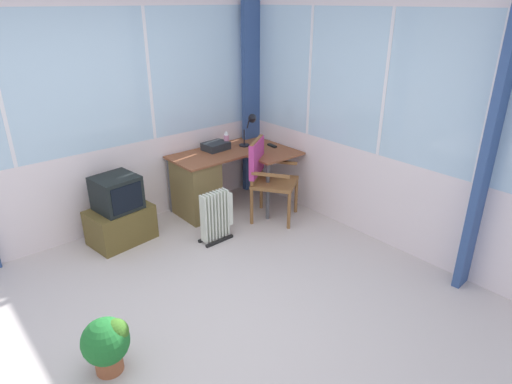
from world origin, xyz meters
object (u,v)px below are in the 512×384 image
(tv_on_stand, at_px, (119,213))
(tv_remote, at_px, (272,146))
(spray_bottle, at_px, (226,139))
(desk_lamp, at_px, (251,125))
(paper_tray, at_px, (216,146))
(wooden_armchair, at_px, (264,170))
(desk, at_px, (202,183))
(space_heater, at_px, (217,216))
(potted_plant, at_px, (107,342))

(tv_on_stand, bearing_deg, tv_remote, -6.67)
(spray_bottle, bearing_deg, desk_lamp, -27.81)
(paper_tray, height_order, wooden_armchair, wooden_armchair)
(paper_tray, relative_size, tv_on_stand, 0.40)
(tv_remote, distance_m, paper_tray, 0.71)
(tv_remote, bearing_deg, tv_on_stand, 179.18)
(wooden_armchair, relative_size, tv_on_stand, 1.29)
(desk, xyz_separation_m, spray_bottle, (0.47, 0.11, 0.43))
(tv_remote, bearing_deg, paper_tray, 155.90)
(paper_tray, distance_m, space_heater, 1.06)
(desk_lamp, relative_size, paper_tray, 1.37)
(wooden_armchair, bearing_deg, desk, 133.08)
(desk, bearing_deg, paper_tray, 22.01)
(paper_tray, distance_m, wooden_armchair, 0.72)
(desk, height_order, tv_on_stand, tv_on_stand)
(spray_bottle, xyz_separation_m, paper_tray, (-0.15, 0.02, -0.06))
(desk_lamp, xyz_separation_m, potted_plant, (-2.65, -1.63, -0.74))
(desk_lamp, distance_m, tv_remote, 0.37)
(desk_lamp, distance_m, paper_tray, 0.51)
(desk, distance_m, desk_lamp, 0.96)
(desk, relative_size, space_heater, 2.45)
(paper_tray, bearing_deg, spray_bottle, -5.63)
(desk, xyz_separation_m, tv_on_stand, (-1.05, 0.00, -0.07))
(paper_tray, bearing_deg, desk_lamp, -20.59)
(wooden_armchair, xyz_separation_m, potted_plant, (-2.42, -1.12, -0.36))
(potted_plant, bearing_deg, spray_bottle, 36.93)
(spray_bottle, bearing_deg, desk, -166.55)
(paper_tray, bearing_deg, space_heater, -125.68)
(desk_lamp, bearing_deg, wooden_armchair, -114.57)
(space_heater, bearing_deg, wooden_armchair, 6.93)
(tv_on_stand, height_order, space_heater, tv_on_stand)
(desk_lamp, height_order, potted_plant, desk_lamp)
(desk, distance_m, paper_tray, 0.50)
(desk, distance_m, potted_plant, 2.54)
(paper_tray, bearing_deg, potted_plant, -140.98)
(space_heater, bearing_deg, paper_tray, 54.32)
(tv_remote, distance_m, wooden_armchair, 0.54)
(desk_lamp, bearing_deg, space_heater, -148.45)
(paper_tray, relative_size, wooden_armchair, 0.31)
(desk_lamp, distance_m, spray_bottle, 0.36)
(desk_lamp, distance_m, space_heater, 1.35)
(desk, xyz_separation_m, tv_remote, (0.93, -0.23, 0.34))
(space_heater, xyz_separation_m, potted_plant, (-1.67, -1.03, -0.04))
(desk, relative_size, tv_remote, 9.25)
(tv_on_stand, distance_m, space_heater, 1.04)
(spray_bottle, xyz_separation_m, space_heater, (-0.70, -0.75, -0.54))
(wooden_armchair, relative_size, potted_plant, 2.26)
(tv_remote, bearing_deg, desk_lamp, 139.16)
(tv_remote, xyz_separation_m, potted_plant, (-2.83, -1.44, -0.49))
(tv_on_stand, xyz_separation_m, space_heater, (0.81, -0.64, -0.04))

